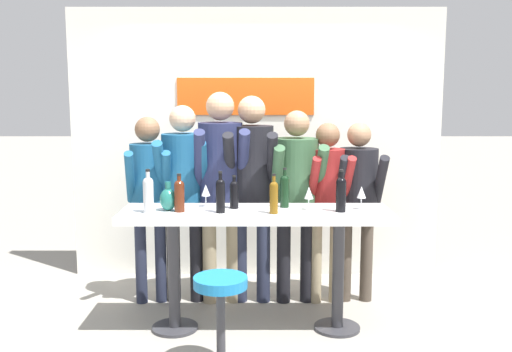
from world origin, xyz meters
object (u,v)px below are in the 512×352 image
(person_center, at_px, (252,176))
(person_center_left, at_px, (221,174))
(person_far_right, at_px, (358,192))
(wine_bottle_5, at_px, (148,193))
(wine_glass_1, at_px, (361,193))
(person_far_left, at_px, (149,188))
(person_left, at_px, (184,182))
(wine_glass_0, at_px, (309,194))
(wine_bottle_2, at_px, (234,193))
(wine_glass_2, at_px, (206,191))
(person_center_right, at_px, (296,186))
(tasting_table, at_px, (256,231))
(wine_bottle_4, at_px, (220,194))
(wine_bottle_0, at_px, (285,189))
(wine_bottle_3, at_px, (179,194))
(wine_bottle_1, at_px, (274,196))
(person_right, at_px, (327,192))
(wine_bottle_6, at_px, (341,193))
(bar_stool, at_px, (221,309))
(decorative_vase, at_px, (168,199))

(person_center, bearing_deg, person_center_left, -174.51)
(person_center_left, height_order, person_far_right, person_center_left)
(wine_bottle_5, bearing_deg, person_center_left, 53.79)
(wine_bottle_5, bearing_deg, wine_glass_1, 4.84)
(person_far_left, distance_m, person_left, 0.30)
(person_center, xyz_separation_m, wine_glass_0, (0.44, -0.59, -0.05))
(wine_bottle_2, distance_m, wine_glass_1, 0.97)
(person_center, relative_size, wine_glass_2, 10.22)
(person_center, xyz_separation_m, wine_bottle_2, (-0.13, -0.53, -0.05))
(person_center_right, bearing_deg, person_center_left, 177.07)
(tasting_table, distance_m, wine_glass_2, 0.51)
(wine_bottle_4, relative_size, wine_glass_1, 1.77)
(person_far_right, bearing_deg, wine_glass_1, -97.85)
(wine_bottle_0, relative_size, wine_glass_2, 1.75)
(person_far_right, distance_m, wine_glass_0, 0.79)
(wine_bottle_3, height_order, wine_glass_1, wine_bottle_3)
(wine_bottle_1, distance_m, wine_bottle_3, 0.71)
(wine_glass_0, bearing_deg, wine_bottle_1, -153.40)
(person_far_left, xyz_separation_m, wine_glass_1, (1.73, -0.54, 0.05))
(person_right, bearing_deg, wine_glass_2, -160.44)
(wine_bottle_6, bearing_deg, person_center_right, 113.72)
(person_far_right, bearing_deg, wine_bottle_3, -155.16)
(tasting_table, xyz_separation_m, person_left, (-0.63, 0.61, 0.29))
(person_far_right, xyz_separation_m, wine_bottle_0, (-0.66, -0.51, 0.11))
(wine_bottle_3, xyz_separation_m, wine_bottle_5, (-0.22, -0.04, 0.02))
(tasting_table, height_order, wine_bottle_1, wine_bottle_1)
(person_center_right, relative_size, person_far_right, 1.07)
(wine_glass_1, bearing_deg, wine_bottle_4, -172.85)
(wine_bottle_2, relative_size, wine_bottle_5, 0.79)
(person_right, bearing_deg, wine_bottle_6, -92.45)
(tasting_table, xyz_separation_m, person_far_right, (0.88, 0.62, 0.19))
(person_far_left, height_order, wine_bottle_5, person_far_left)
(wine_bottle_6, bearing_deg, wine_glass_1, 30.69)
(wine_bottle_6, height_order, wine_glass_0, wine_bottle_6)
(person_center_left, relative_size, wine_bottle_5, 5.63)
(bar_stool, bearing_deg, wine_bottle_5, 135.16)
(wine_bottle_0, height_order, decorative_vase, wine_bottle_0)
(wine_glass_0, relative_size, wine_glass_1, 1.00)
(person_center_left, bearing_deg, bar_stool, -92.73)
(wine_bottle_3, relative_size, wine_bottle_5, 0.88)
(wine_bottle_2, distance_m, wine_glass_0, 0.57)
(person_center_left, distance_m, wine_glass_0, 0.91)
(person_far_right, bearing_deg, wine_bottle_0, -142.55)
(wine_bottle_4, xyz_separation_m, wine_glass_2, (-0.13, 0.22, -0.02))
(person_far_left, height_order, wine_bottle_2, person_far_left)
(person_far_right, height_order, decorative_vase, person_far_right)
(person_left, distance_m, wine_glass_0, 1.19)
(person_center_left, relative_size, wine_glass_0, 10.41)
(person_center_right, bearing_deg, wine_bottle_2, -138.44)
(wine_bottle_6, height_order, decorative_vase, wine_bottle_6)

